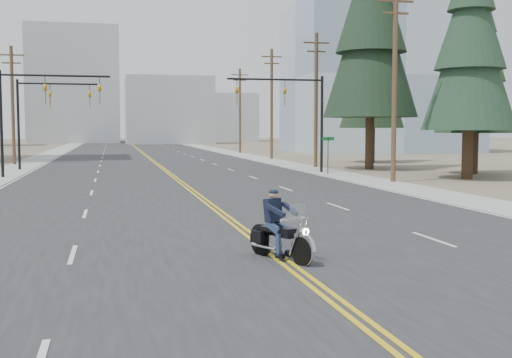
% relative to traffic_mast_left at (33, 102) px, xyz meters
% --- Properties ---
extents(ground_plane, '(400.00, 400.00, 0.00)m').
position_rel_traffic_mast_left_xyz_m(ground_plane, '(8.98, -32.00, -4.94)').
color(ground_plane, '#776D56').
rests_on(ground_plane, ground).
extents(road, '(20.00, 200.00, 0.01)m').
position_rel_traffic_mast_left_xyz_m(road, '(8.98, 38.00, -4.93)').
color(road, '#303033').
rests_on(road, ground).
extents(sidewalk_left, '(3.00, 200.00, 0.01)m').
position_rel_traffic_mast_left_xyz_m(sidewalk_left, '(-2.52, 38.00, -4.93)').
color(sidewalk_left, '#A5A5A0').
rests_on(sidewalk_left, ground).
extents(sidewalk_right, '(3.00, 200.00, 0.01)m').
position_rel_traffic_mast_left_xyz_m(sidewalk_right, '(20.48, 38.00, -4.93)').
color(sidewalk_right, '#A5A5A0').
rests_on(sidewalk_right, ground).
extents(traffic_mast_left, '(7.10, 0.26, 7.00)m').
position_rel_traffic_mast_left_xyz_m(traffic_mast_left, '(0.00, 0.00, 0.00)').
color(traffic_mast_left, black).
rests_on(traffic_mast_left, ground).
extents(traffic_mast_right, '(7.10, 0.26, 7.00)m').
position_rel_traffic_mast_left_xyz_m(traffic_mast_right, '(17.95, 0.00, 0.00)').
color(traffic_mast_right, black).
rests_on(traffic_mast_right, ground).
extents(traffic_mast_far, '(6.10, 0.26, 7.00)m').
position_rel_traffic_mast_left_xyz_m(traffic_mast_far, '(-0.33, 8.00, -0.06)').
color(traffic_mast_far, black).
rests_on(traffic_mast_far, ground).
extents(street_sign, '(0.90, 0.06, 2.62)m').
position_rel_traffic_mast_left_xyz_m(street_sign, '(19.78, -2.00, -3.13)').
color(street_sign, black).
rests_on(street_sign, ground).
extents(utility_pole_b, '(2.20, 0.30, 11.50)m').
position_rel_traffic_mast_left_xyz_m(utility_pole_b, '(21.48, -9.00, 1.05)').
color(utility_pole_b, brown).
rests_on(utility_pole_b, ground).
extents(utility_pole_c, '(2.20, 0.30, 11.00)m').
position_rel_traffic_mast_left_xyz_m(utility_pole_c, '(21.48, 6.00, 0.79)').
color(utility_pole_c, brown).
rests_on(utility_pole_c, ground).
extents(utility_pole_d, '(2.20, 0.30, 11.50)m').
position_rel_traffic_mast_left_xyz_m(utility_pole_d, '(21.48, 21.00, 1.05)').
color(utility_pole_d, brown).
rests_on(utility_pole_d, ground).
extents(utility_pole_e, '(2.20, 0.30, 11.00)m').
position_rel_traffic_mast_left_xyz_m(utility_pole_e, '(21.48, 38.00, 0.79)').
color(utility_pole_e, brown).
rests_on(utility_pole_e, ground).
extents(utility_pole_left, '(2.20, 0.30, 10.50)m').
position_rel_traffic_mast_left_xyz_m(utility_pole_left, '(-3.52, 16.00, 0.54)').
color(utility_pole_left, brown).
rests_on(utility_pole_left, ground).
extents(glass_building, '(24.00, 16.00, 20.00)m').
position_rel_traffic_mast_left_xyz_m(glass_building, '(40.98, 38.00, 5.06)').
color(glass_building, '#9EB5CC').
rests_on(glass_building, ground).
extents(haze_bldg_b, '(18.00, 14.00, 14.00)m').
position_rel_traffic_mast_left_xyz_m(haze_bldg_b, '(16.98, 93.00, 2.06)').
color(haze_bldg_b, '#ADB2B7').
rests_on(haze_bldg_b, ground).
extents(haze_bldg_c, '(16.00, 12.00, 18.00)m').
position_rel_traffic_mast_left_xyz_m(haze_bldg_c, '(48.98, 78.00, 4.06)').
color(haze_bldg_c, '#B7BCC6').
rests_on(haze_bldg_c, ground).
extents(haze_bldg_d, '(20.00, 15.00, 26.00)m').
position_rel_traffic_mast_left_xyz_m(haze_bldg_d, '(-3.02, 108.00, 8.06)').
color(haze_bldg_d, '#ADB2B7').
rests_on(haze_bldg_d, ground).
extents(haze_bldg_e, '(14.00, 14.00, 12.00)m').
position_rel_traffic_mast_left_xyz_m(haze_bldg_e, '(33.98, 118.00, 1.06)').
color(haze_bldg_e, '#B7BCC6').
rests_on(haze_bldg_e, ground).
extents(motorcyclist, '(1.77, 2.40, 1.72)m').
position_rel_traffic_mast_left_xyz_m(motorcyclist, '(8.96, -29.76, -4.08)').
color(motorcyclist, black).
rests_on(motorcyclist, ground).
extents(conifer_near, '(5.87, 5.87, 15.54)m').
position_rel_traffic_mast_left_xyz_m(conifer_near, '(27.06, -7.89, 3.99)').
color(conifer_near, '#382619').
rests_on(conifer_near, ground).
extents(conifer_mid, '(5.45, 5.45, 14.53)m').
position_rel_traffic_mast_left_xyz_m(conifer_mid, '(29.96, -3.81, 3.40)').
color(conifer_mid, '#382619').
rests_on(conifer_mid, ground).
extents(conifer_tall, '(7.39, 7.39, 20.52)m').
position_rel_traffic_mast_left_xyz_m(conifer_tall, '(24.92, 2.85, 6.85)').
color(conifer_tall, '#382619').
rests_on(conifer_tall, ground).
extents(conifer_far, '(6.10, 6.10, 16.34)m').
position_rel_traffic_mast_left_xyz_m(conifer_far, '(29.13, 12.50, 4.44)').
color(conifer_far, '#382619').
rests_on(conifer_far, ground).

